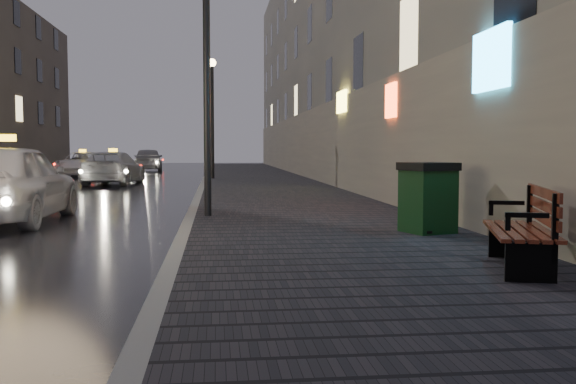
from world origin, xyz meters
The scene contains 12 objects.
ground centered at (0.00, 0.00, 0.00)m, with size 120.00×120.00×0.00m, color black.
sidewalk centered at (3.90, 21.00, 0.07)m, with size 4.60×58.00×0.15m, color black.
curb centered at (1.50, 21.00, 0.07)m, with size 0.20×58.00×0.15m, color slate.
building_near centered at (7.10, 25.00, 6.50)m, with size 1.80×50.00×13.00m, color #605B54.
lamp_near centered at (1.85, 6.00, 3.49)m, with size 0.36×0.36×5.28m.
lamp_far centered at (1.85, 22.00, 3.49)m, with size 0.36×0.36×5.28m.
bench centered at (5.43, -0.05, 0.61)m, with size 1.13×1.88×0.91m.
trash_bin centered at (5.35, 3.07, 0.71)m, with size 0.92×0.92×1.11m.
taxi_near centered at (-2.09, 6.47, 0.81)m, with size 1.91×4.75×1.62m, color silver.
taxi_mid centered at (-2.21, 20.26, 0.67)m, with size 1.88×4.63×1.34m, color silver.
taxi_far centered at (-5.07, 28.38, 0.65)m, with size 2.15×4.67×1.30m, color white.
car_far centered at (-2.41, 35.67, 0.76)m, with size 1.79×4.44×1.51m, color gray.
Camera 1 is at (2.04, -6.74, 1.48)m, focal length 40.00 mm.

